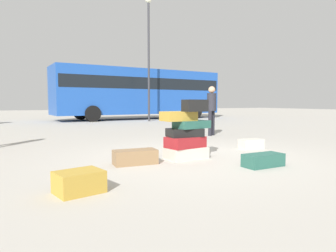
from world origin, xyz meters
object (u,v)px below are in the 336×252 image
(person_bearded_onlooker, at_px, (212,106))
(suitcase_cream_foreground_near, at_px, (251,144))
(parked_bus, at_px, (140,91))
(suitcase_teal_white_trunk, at_px, (263,160))
(suitcase_tower, at_px, (186,134))
(suitcase_tan_right_side, at_px, (79,182))
(lamp_post, at_px, (149,42))
(suitcase_brown_behind_tower, at_px, (135,157))

(person_bearded_onlooker, bearing_deg, suitcase_cream_foreground_near, 42.32)
(suitcase_cream_foreground_near, xyz_separation_m, parked_bus, (2.22, 12.98, 1.72))
(suitcase_teal_white_trunk, distance_m, person_bearded_onlooker, 4.81)
(suitcase_cream_foreground_near, bearing_deg, suitcase_tower, -165.42)
(suitcase_cream_foreground_near, xyz_separation_m, suitcase_teal_white_trunk, (-1.15, -1.58, -0.01))
(suitcase_cream_foreground_near, bearing_deg, suitcase_tan_right_side, -154.44)
(suitcase_tan_right_side, xyz_separation_m, lamp_post, (6.00, 12.25, 4.33))
(parked_bus, bearing_deg, suitcase_tan_right_side, -118.50)
(suitcase_tan_right_side, relative_size, parked_bus, 0.05)
(suitcase_tan_right_side, distance_m, parked_bus, 16.13)
(suitcase_tower, bearing_deg, suitcase_brown_behind_tower, -177.32)
(suitcase_tower, bearing_deg, lamp_post, 70.92)
(suitcase_brown_behind_tower, relative_size, lamp_post, 0.11)
(suitcase_teal_white_trunk, bearing_deg, parked_bus, 75.27)
(suitcase_tower, distance_m, suitcase_teal_white_trunk, 1.49)
(parked_bus, bearing_deg, suitcase_brown_behind_tower, -116.26)
(suitcase_cream_foreground_near, height_order, suitcase_teal_white_trunk, suitcase_cream_foreground_near)
(parked_bus, bearing_deg, lamp_post, -104.47)
(lamp_post, bearing_deg, suitcase_brown_behind_tower, -113.75)
(suitcase_brown_behind_tower, xyz_separation_m, parked_bus, (5.24, 13.42, 1.71))
(parked_bus, bearing_deg, person_bearded_onlooker, -103.01)
(suitcase_cream_foreground_near, height_order, parked_bus, parked_bus)
(suitcase_tower, distance_m, person_bearded_onlooker, 4.20)
(suitcase_brown_behind_tower, distance_m, parked_bus, 14.51)
(parked_bus, bearing_deg, suitcase_cream_foreground_near, -104.66)
(suitcase_tan_right_side, bearing_deg, suitcase_tower, 17.10)
(suitcase_tan_right_side, distance_m, suitcase_brown_behind_tower, 1.74)
(person_bearded_onlooker, bearing_deg, suitcase_brown_behind_tower, 8.12)
(suitcase_tower, xyz_separation_m, person_bearded_onlooker, (2.74, 3.14, 0.48))
(suitcase_brown_behind_tower, distance_m, person_bearded_onlooker, 5.02)
(suitcase_tower, height_order, suitcase_brown_behind_tower, suitcase_tower)
(suitcase_tan_right_side, distance_m, person_bearded_onlooker, 6.73)
(person_bearded_onlooker, bearing_deg, suitcase_teal_white_trunk, 34.10)
(suitcase_tan_right_side, height_order, suitcase_teal_white_trunk, suitcase_tan_right_side)
(suitcase_tower, xyz_separation_m, suitcase_teal_white_trunk, (0.82, -1.19, -0.36))
(suitcase_cream_foreground_near, height_order, lamp_post, lamp_post)
(person_bearded_onlooker, xyz_separation_m, lamp_post, (1.04, 7.79, 3.51))
(suitcase_brown_behind_tower, bearing_deg, suitcase_tan_right_side, -129.23)
(suitcase_tower, bearing_deg, suitcase_cream_foreground_near, 11.37)
(suitcase_teal_white_trunk, xyz_separation_m, person_bearded_onlooker, (1.92, 4.33, 0.84))
(suitcase_brown_behind_tower, bearing_deg, suitcase_teal_white_trunk, -28.03)
(suitcase_teal_white_trunk, height_order, parked_bus, parked_bus)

